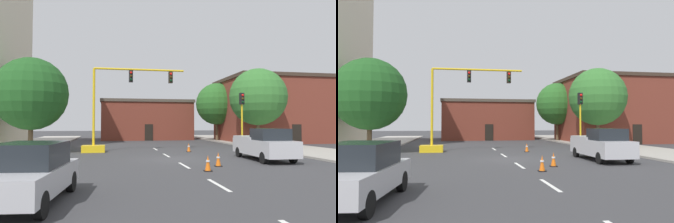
# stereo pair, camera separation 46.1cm
# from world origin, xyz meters

# --- Properties ---
(ground_plane) EXTENTS (160.00, 160.00, 0.00)m
(ground_plane) POSITION_xyz_m (0.00, 0.00, 0.00)
(ground_plane) COLOR #38383A
(sidewalk_left) EXTENTS (6.00, 56.00, 0.14)m
(sidewalk_left) POSITION_xyz_m (-11.86, 8.00, 0.07)
(sidewalk_left) COLOR #B2ADA3
(sidewalk_left) RESTS_ON ground_plane
(sidewalk_right) EXTENTS (6.00, 56.00, 0.14)m
(sidewalk_right) POSITION_xyz_m (11.86, 8.00, 0.07)
(sidewalk_right) COLOR #9E998E
(sidewalk_right) RESTS_ON ground_plane
(lane_stripe_seg_1) EXTENTS (0.16, 2.40, 0.01)m
(lane_stripe_seg_1) POSITION_xyz_m (0.00, -8.50, 0.00)
(lane_stripe_seg_1) COLOR silver
(lane_stripe_seg_1) RESTS_ON ground_plane
(lane_stripe_seg_2) EXTENTS (0.16, 2.40, 0.01)m
(lane_stripe_seg_2) POSITION_xyz_m (0.00, -3.00, 0.00)
(lane_stripe_seg_2) COLOR silver
(lane_stripe_seg_2) RESTS_ON ground_plane
(lane_stripe_seg_3) EXTENTS (0.16, 2.40, 0.01)m
(lane_stripe_seg_3) POSITION_xyz_m (0.00, 2.50, 0.00)
(lane_stripe_seg_3) COLOR silver
(lane_stripe_seg_3) RESTS_ON ground_plane
(lane_stripe_seg_4) EXTENTS (0.16, 2.40, 0.01)m
(lane_stripe_seg_4) POSITION_xyz_m (0.00, 8.00, 0.00)
(lane_stripe_seg_4) COLOR silver
(lane_stripe_seg_4) RESTS_ON ground_plane
(building_brick_center) EXTENTS (12.86, 9.63, 5.61)m
(building_brick_center) POSITION_xyz_m (1.11, 26.43, 2.81)
(building_brick_center) COLOR brown
(building_brick_center) RESTS_ON ground_plane
(building_row_right) EXTENTS (12.63, 10.27, 7.97)m
(building_row_right) POSITION_xyz_m (16.27, 16.49, 4.00)
(building_row_right) COLOR brown
(building_row_right) RESTS_ON ground_plane
(traffic_signal_gantry) EXTENTS (8.30, 1.20, 6.83)m
(traffic_signal_gantry) POSITION_xyz_m (-4.28, 5.91, 2.20)
(traffic_signal_gantry) COLOR yellow
(traffic_signal_gantry) RESTS_ON ground_plane
(traffic_light_pole_right) EXTENTS (0.32, 0.47, 4.80)m
(traffic_light_pole_right) POSITION_xyz_m (6.61, 4.21, 3.53)
(traffic_light_pole_right) COLOR yellow
(traffic_light_pole_right) RESTS_ON ground_plane
(tree_right_far) EXTENTS (5.41, 5.41, 7.55)m
(tree_right_far) POSITION_xyz_m (9.66, 18.93, 4.84)
(tree_right_far) COLOR brown
(tree_right_far) RESTS_ON ground_plane
(tree_right_mid) EXTENTS (5.82, 5.82, 7.93)m
(tree_right_mid) POSITION_xyz_m (10.86, 9.87, 5.01)
(tree_right_mid) COLOR brown
(tree_right_mid) RESTS_ON ground_plane
(tree_left_near) EXTENTS (5.64, 5.64, 7.41)m
(tree_left_near) POSITION_xyz_m (-10.03, 5.89, 4.59)
(tree_left_near) COLOR brown
(tree_left_near) RESTS_ON ground_plane
(pickup_truck_silver) EXTENTS (2.13, 5.45, 1.99)m
(pickup_truck_silver) POSITION_xyz_m (5.53, -1.48, 0.97)
(pickup_truck_silver) COLOR #BCBCC1
(pickup_truck_silver) RESTS_ON ground_plane
(sedan_silver_near_left) EXTENTS (2.34, 4.68, 1.74)m
(sedan_silver_near_left) POSITION_xyz_m (-6.27, -10.06, 0.89)
(sedan_silver_near_left) COLOR #B7B7BC
(sedan_silver_near_left) RESTS_ON ground_plane
(traffic_cone_roadside_a) EXTENTS (0.36, 0.36, 0.78)m
(traffic_cone_roadside_a) POSITION_xyz_m (0.64, -5.25, 0.38)
(traffic_cone_roadside_a) COLOR black
(traffic_cone_roadside_a) RESTS_ON ground_plane
(traffic_cone_roadside_b) EXTENTS (0.36, 0.36, 0.71)m
(traffic_cone_roadside_b) POSITION_xyz_m (2.28, 4.86, 0.35)
(traffic_cone_roadside_b) COLOR black
(traffic_cone_roadside_b) RESTS_ON ground_plane
(traffic_cone_roadside_c) EXTENTS (0.36, 0.36, 0.76)m
(traffic_cone_roadside_c) POSITION_xyz_m (1.71, -3.73, 0.37)
(traffic_cone_roadside_c) COLOR black
(traffic_cone_roadside_c) RESTS_ON ground_plane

